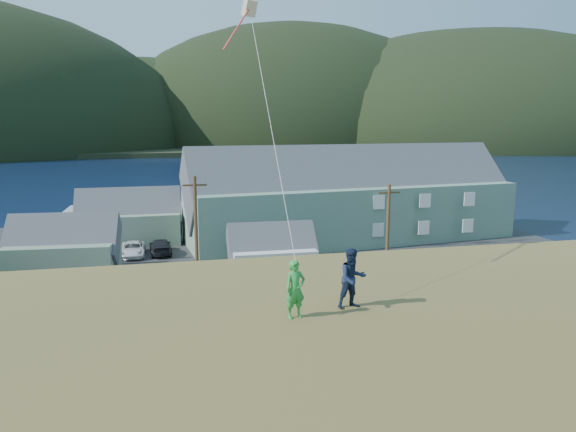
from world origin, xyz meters
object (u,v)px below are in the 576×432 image
at_px(shed_palegreen_far, 130,218).
at_px(kite_flyer_green, 295,289).
at_px(lodge, 352,197).
at_px(shed_palegreen_near, 64,249).
at_px(kite_flyer_navy, 352,278).
at_px(shed_white, 272,254).
at_px(wharf, 161,213).

bearing_deg(shed_palegreen_far, kite_flyer_green, -81.30).
bearing_deg(lodge, shed_palegreen_far, 164.23).
xyz_separation_m(shed_palegreen_near, kite_flyer_green, (12.37, -31.05, 5.61)).
xyz_separation_m(shed_palegreen_near, kite_flyer_navy, (14.17, -30.65, 5.68)).
distance_m(shed_palegreen_near, shed_white, 17.25).
height_order(wharf, shed_white, shed_white).
bearing_deg(kite_flyer_navy, wharf, 88.30).
bearing_deg(kite_flyer_green, shed_palegreen_near, 96.02).
bearing_deg(shed_palegreen_near, shed_white, -11.35).
relative_size(shed_white, kite_flyer_navy, 4.02).
relative_size(lodge, shed_white, 5.15).
relative_size(wharf, kite_flyer_green, 15.92).
relative_size(lodge, kite_flyer_navy, 20.69).
distance_m(wharf, shed_palegreen_far, 16.91).
height_order(shed_white, kite_flyer_navy, kite_flyer_navy).
bearing_deg(shed_palegreen_near, kite_flyer_navy, -61.75).
relative_size(wharf, shed_palegreen_near, 2.86).
bearing_deg(shed_white, kite_flyer_navy, -94.84).
bearing_deg(lodge, shed_white, -139.18).
bearing_deg(shed_palegreen_near, wharf, 79.33).
xyz_separation_m(wharf, lodge, (20.84, -20.03, 4.38)).
height_order(shed_palegreen_near, shed_white, shed_palegreen_near).
height_order(shed_white, kite_flyer_green, kite_flyer_green).
xyz_separation_m(lodge, shed_palegreen_far, (-23.61, 3.51, -2.07)).
bearing_deg(lodge, wharf, 128.81).
bearing_deg(shed_white, shed_palegreen_near, 165.83).
bearing_deg(wharf, shed_palegreen_far, -99.52).
xyz_separation_m(shed_palegreen_near, shed_palegreen_far, (4.31, 11.64, 0.35)).
bearing_deg(kite_flyer_green, lodge, 52.66).
bearing_deg(kite_flyer_navy, shed_palegreen_far, 94.55).
relative_size(wharf, kite_flyer_navy, 14.64).
xyz_separation_m(wharf, shed_palegreen_near, (-7.08, -28.16, 1.96)).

